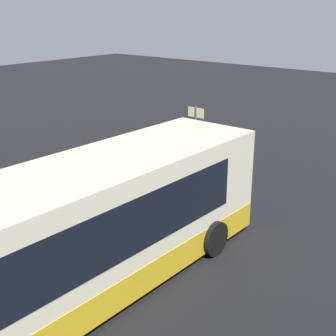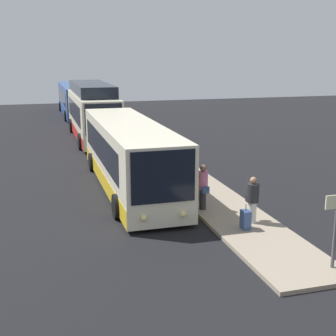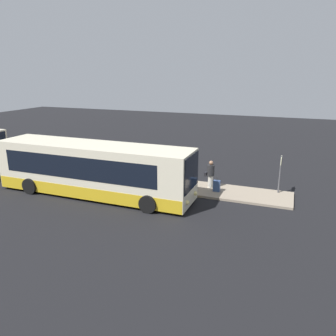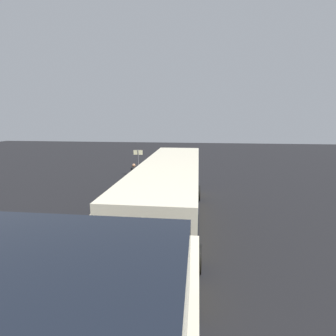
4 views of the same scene
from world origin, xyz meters
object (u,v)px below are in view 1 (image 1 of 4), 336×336
Objects in this scene: passenger_boarding at (130,184)px; trash_bin at (99,216)px; passenger_waiting at (142,163)px; bus_lead at (56,246)px; suitcase at (162,178)px; sign_post at (196,125)px.

passenger_boarding is 1.40m from trash_bin.
passenger_boarding is 2.74× the size of trash_bin.
passenger_boarding is at bearing 128.54° from passenger_waiting.
suitcase is at bearing 22.22° from bus_lead.
suitcase is (2.37, 0.69, -0.64)m from passenger_boarding.
bus_lead reaches higher than passenger_boarding.
bus_lead is 6.68× the size of passenger_boarding.
suitcase is 3.76m from sign_post.
sign_post is 3.39× the size of trash_bin.
passenger_boarding is 2.55m from suitcase.
suitcase is (6.68, 2.73, -1.03)m from bus_lead.
passenger_waiting is 4.02m from sign_post.
passenger_waiting is 3.33m from trash_bin.
suitcase is 3.65m from trash_bin.
trash_bin is at bearing -93.34° from passenger_boarding.
sign_post is at bearing 20.69° from bus_lead.
passenger_boarding reaches higher than trash_bin.
passenger_waiting reaches higher than suitcase.
suitcase is at bearing -162.40° from sign_post.
bus_lead is 4.79m from passenger_boarding.
passenger_waiting is (1.85, 1.19, -0.07)m from passenger_boarding.
sign_post is (3.43, 1.09, 1.08)m from suitcase.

